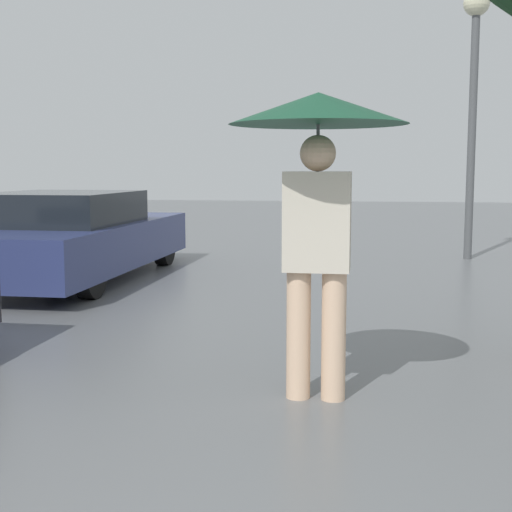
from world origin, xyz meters
The scene contains 3 objects.
pedestrian centered at (0.14, 3.14, 1.47)m, with size 1.05×1.05×1.84m.
parked_car_farthest centered at (-3.38, 7.44, 0.53)m, with size 1.86×4.44×1.11m.
street_lamp centered at (1.92, 10.34, 2.90)m, with size 0.39×0.39×4.06m.
Camera 1 is at (0.47, -1.09, 1.39)m, focal length 50.00 mm.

